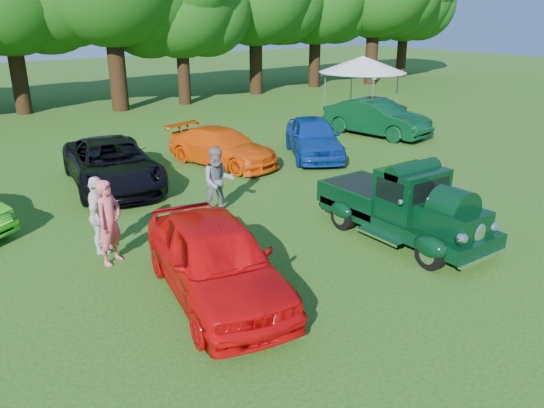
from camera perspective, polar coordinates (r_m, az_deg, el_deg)
ground at (r=12.04m, az=10.69°, el=-6.94°), size 120.00×120.00×0.00m
hero_pickup at (r=13.55m, az=13.89°, el=-0.38°), size 2.20×4.72×1.84m
red_convertible at (r=10.51m, az=-6.08°, el=-5.86°), size 2.76×5.06×1.63m
back_car_black at (r=17.89m, az=-16.81°, el=4.17°), size 3.30×5.78×1.52m
back_car_orange at (r=19.77m, az=-5.35°, el=6.13°), size 3.03×4.94×1.34m
back_car_blue at (r=20.87m, az=4.49°, el=7.18°), size 3.81×4.85×1.55m
back_car_green at (r=24.97m, az=11.17°, el=9.09°), size 2.64×5.19×1.63m
spectator_pink at (r=12.32m, az=-17.09°, el=-1.88°), size 0.85×0.78×1.96m
spectator_grey at (r=14.77m, az=-5.81°, el=2.45°), size 1.11×0.98×1.91m
spectator_white at (r=12.94m, az=-18.20°, el=-1.16°), size 0.93×1.17×1.86m
canopy_tent at (r=27.93m, az=9.74°, el=14.55°), size 5.47×5.47×3.29m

